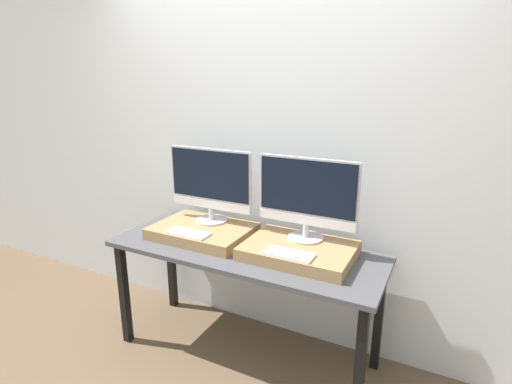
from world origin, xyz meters
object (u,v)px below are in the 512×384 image
object	(u,v)px
monitor_left	(210,183)
keyboard_left	(188,233)
keyboard_right	(289,254)
monitor_right	(307,196)

from	to	relation	value
monitor_left	keyboard_left	world-z (taller)	monitor_left
keyboard_left	keyboard_right	size ratio (longest dim) A/B	1.00
monitor_left	keyboard_left	xyz separation A→B (m)	(0.00, -0.27, -0.26)
monitor_left	monitor_right	bearing A→B (deg)	0.00
keyboard_left	monitor_left	bearing A→B (deg)	90.00
monitor_right	keyboard_right	size ratio (longest dim) A/B	2.20
monitor_right	keyboard_left	bearing A→B (deg)	-158.62
keyboard_right	keyboard_left	bearing A→B (deg)	180.00
keyboard_left	keyboard_right	xyz separation A→B (m)	(0.68, 0.00, 0.00)
monitor_right	monitor_left	bearing A→B (deg)	180.00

